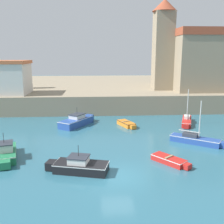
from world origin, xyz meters
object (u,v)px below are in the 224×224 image
motorboat_blue_1 (77,121)px  motorboat_green_5 (5,153)px  church (188,58)px  dinghy_orange_6 (127,124)px  motorboat_black_4 (79,166)px  sailboat_blue_0 (196,140)px  dinghy_red_3 (170,160)px  sailboat_red_7 (187,121)px  harbor_shed_near_wharf (3,77)px

motorboat_blue_1 → motorboat_green_5: (-5.61, -10.87, -0.06)m
motorboat_green_5 → church: bearing=45.7°
dinghy_orange_6 → motorboat_black_4: bearing=-112.0°
sailboat_blue_0 → church: bearing=73.7°
dinghy_red_3 → motorboat_blue_1: bearing=124.3°
church → dinghy_orange_6: bearing=-129.8°
motorboat_green_5 → dinghy_orange_6: 15.66m
motorboat_blue_1 → sailboat_red_7: 14.53m
dinghy_red_3 → harbor_shed_near_wharf: bearing=133.8°
sailboat_blue_0 → motorboat_blue_1: (-12.77, 7.95, 0.17)m
sailboat_blue_0 → church: size_ratio=0.33×
dinghy_red_3 → church: (10.68, 27.53, 8.16)m
dinghy_red_3 → church: 30.64m
motorboat_blue_1 → motorboat_green_5: size_ratio=1.09×
motorboat_blue_1 → dinghy_orange_6: 6.46m
dinghy_orange_6 → harbor_shed_near_wharf: (-18.34, 9.58, 5.25)m
motorboat_black_4 → motorboat_green_5: motorboat_green_5 is taller
dinghy_orange_6 → church: church is taller
motorboat_green_5 → church: church is taller
sailboat_blue_0 → motorboat_black_4: size_ratio=1.00×
sailboat_blue_0 → harbor_shed_near_wharf: bearing=145.9°
church → harbor_shed_near_wharf: church is taller
sailboat_blue_0 → motorboat_blue_1: sailboat_blue_0 is taller
sailboat_red_7 → church: bearing=71.9°
church → motorboat_black_4: bearing=-122.5°
sailboat_blue_0 → motorboat_blue_1: size_ratio=0.90×
motorboat_blue_1 → dinghy_orange_6: motorboat_blue_1 is taller
motorboat_black_4 → motorboat_green_5: 7.39m
motorboat_green_5 → church: size_ratio=0.34×
sailboat_blue_0 → sailboat_red_7: size_ratio=0.96×
sailboat_blue_0 → motorboat_green_5: bearing=-171.0°
motorboat_blue_1 → harbor_shed_near_wharf: (-11.93, 8.76, 4.98)m
dinghy_red_3 → harbor_shed_near_wharf: (-20.64, 21.53, 5.29)m
motorboat_blue_1 → dinghy_red_3: size_ratio=1.72×
motorboat_blue_1 → church: 25.61m
motorboat_green_5 → church: (25.01, 25.62, 7.91)m
sailboat_blue_0 → dinghy_orange_6: bearing=131.8°
sailboat_blue_0 → harbor_shed_near_wharf: 30.26m
dinghy_red_3 → sailboat_red_7: bearing=65.3°
dinghy_orange_6 → sailboat_red_7: size_ratio=0.67×
motorboat_blue_1 → motorboat_black_4: motorboat_blue_1 is taller
motorboat_black_4 → motorboat_blue_1: bearing=94.5°
motorboat_blue_1 → motorboat_green_5: motorboat_blue_1 is taller
motorboat_black_4 → motorboat_green_5: (-6.71, 3.09, 0.04)m
motorboat_green_5 → dinghy_red_3: bearing=-7.6°
dinghy_orange_6 → church: bearing=50.2°
sailboat_blue_0 → harbor_shed_near_wharf: size_ratio=0.65×
motorboat_blue_1 → sailboat_red_7: bearing=-0.6°
motorboat_black_4 → harbor_shed_near_wharf: 26.67m
sailboat_red_7 → church: size_ratio=0.34×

